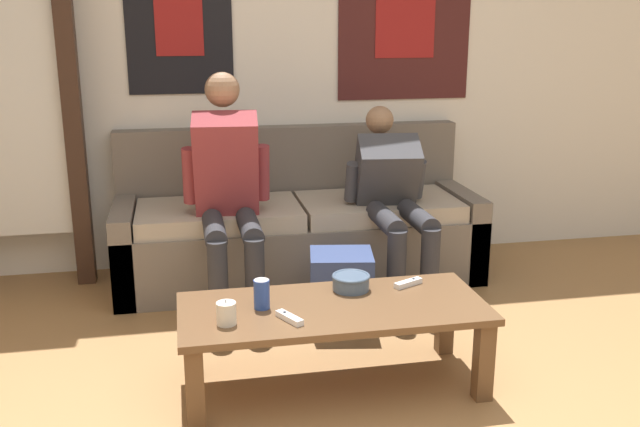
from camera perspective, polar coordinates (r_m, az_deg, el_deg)
wall_back at (r=4.48m, az=-2.27°, el=12.26°), size 10.00×0.07×2.55m
couch at (r=4.29m, az=-1.80°, el=-1.32°), size 2.12×0.75×0.88m
coffee_table at (r=3.00m, az=1.06°, el=-8.41°), size 1.27×0.55×0.37m
person_seated_adult at (r=3.78m, az=-7.35°, el=2.21°), size 0.47×0.88×1.24m
person_seated_teen at (r=3.96m, az=5.87°, el=1.37°), size 0.47×0.95×1.03m
backpack at (r=3.63m, az=1.71°, el=-6.26°), size 0.36×0.36×0.38m
ceramic_bowl at (r=3.13m, az=2.50°, el=-5.43°), size 0.17×0.17×0.07m
pillar_candle at (r=2.81m, az=-7.50°, el=-7.93°), size 0.08×0.08×0.10m
drink_can_blue at (r=2.94m, az=-4.69°, el=-6.44°), size 0.07×0.07×0.12m
game_controller_near_left at (r=3.20m, az=7.07°, el=-5.55°), size 0.14×0.09×0.03m
game_controller_near_right at (r=2.83m, az=-2.46°, el=-8.34°), size 0.10×0.14×0.03m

